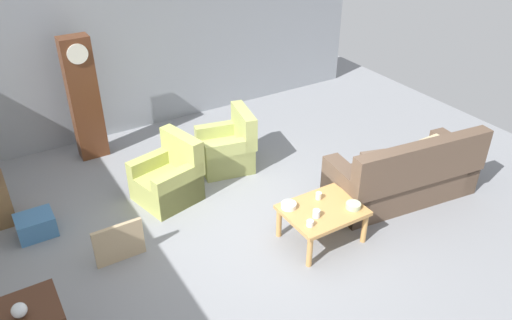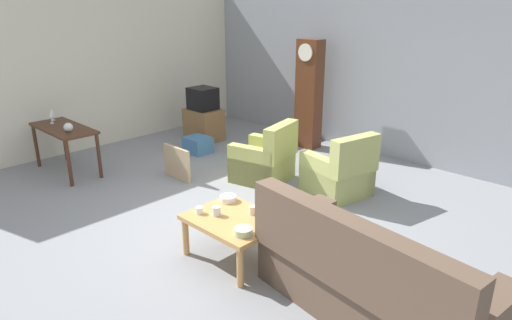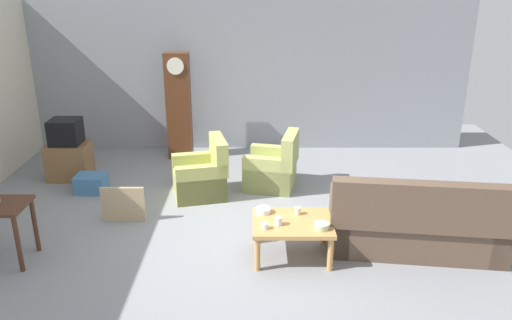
{
  "view_description": "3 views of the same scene",
  "coord_description": "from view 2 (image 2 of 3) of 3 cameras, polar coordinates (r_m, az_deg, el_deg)",
  "views": [
    {
      "loc": [
        -2.72,
        -4.45,
        4.16
      ],
      "look_at": [
        0.31,
        0.53,
        0.64
      ],
      "focal_mm": 35.14,
      "sensor_mm": 36.0,
      "label": 1
    },
    {
      "loc": [
        3.7,
        -3.53,
        2.62
      ],
      "look_at": [
        -0.25,
        0.52,
        0.61
      ],
      "focal_mm": 31.83,
      "sensor_mm": 36.0,
      "label": 2
    },
    {
      "loc": [
        0.13,
        -6.07,
        3.25
      ],
      "look_at": [
        0.16,
        0.56,
        0.82
      ],
      "focal_mm": 35.39,
      "sensor_mm": 36.0,
      "label": 3
    }
  ],
  "objects": [
    {
      "name": "ground_plane",
      "position": [
        5.75,
        -1.9,
        -7.62
      ],
      "size": [
        10.4,
        10.4,
        0.0
      ],
      "primitive_type": "plane",
      "color": "gray"
    },
    {
      "name": "garage_door_wall",
      "position": [
        8.1,
        17.03,
        11.47
      ],
      "size": [
        8.4,
        0.16,
        3.2
      ],
      "primitive_type": "cube",
      "color": "gray",
      "rests_on": "ground_plane"
    },
    {
      "name": "pegboard_wall_left",
      "position": [
        8.9,
        -19.49,
        10.83
      ],
      "size": [
        0.12,
        6.4,
        2.88
      ],
      "primitive_type": "cube",
      "color": "beige",
      "rests_on": "ground_plane"
    },
    {
      "name": "couch_floral",
      "position": [
        4.1,
        13.86,
        -14.73
      ],
      "size": [
        2.19,
        1.14,
        1.04
      ],
      "color": "brown",
      "rests_on": "ground_plane"
    },
    {
      "name": "armchair_olive_near",
      "position": [
        6.87,
        1.14,
        -0.16
      ],
      "size": [
        0.94,
        0.92,
        0.92
      ],
      "color": "tan",
      "rests_on": "ground_plane"
    },
    {
      "name": "armchair_olive_far",
      "position": [
        6.47,
        10.43,
        -1.78
      ],
      "size": [
        0.93,
        0.91,
        0.92
      ],
      "color": "tan",
      "rests_on": "ground_plane"
    },
    {
      "name": "coffee_table_wood",
      "position": [
        4.81,
        -2.75,
        -7.97
      ],
      "size": [
        0.96,
        0.76,
        0.47
      ],
      "color": "tan",
      "rests_on": "ground_plane"
    },
    {
      "name": "console_table_dark",
      "position": [
        7.71,
        -22.98,
        3.08
      ],
      "size": [
        1.3,
        0.56,
        0.75
      ],
      "color": "#472819",
      "rests_on": "ground_plane"
    },
    {
      "name": "grandfather_clock",
      "position": [
        8.37,
        6.67,
        8.18
      ],
      "size": [
        0.44,
        0.3,
        1.97
      ],
      "color": "#562D19",
      "rests_on": "ground_plane"
    },
    {
      "name": "tv_stand_cabinet",
      "position": [
        8.95,
        -6.58,
        4.44
      ],
      "size": [
        0.68,
        0.52,
        0.61
      ],
      "primitive_type": "cube",
      "color": "brown",
      "rests_on": "ground_plane"
    },
    {
      "name": "tv_crt",
      "position": [
        8.83,
        -6.7,
        7.68
      ],
      "size": [
        0.48,
        0.44,
        0.42
      ],
      "primitive_type": "cube",
      "color": "black",
      "rests_on": "tv_stand_cabinet"
    },
    {
      "name": "framed_picture_leaning",
      "position": [
        7.05,
        -9.92,
        -0.37
      ],
      "size": [
        0.6,
        0.05,
        0.51
      ],
      "primitive_type": "cube",
      "color": "tan",
      "rests_on": "ground_plane"
    },
    {
      "name": "storage_box_blue",
      "position": [
        8.26,
        -7.32,
        1.91
      ],
      "size": [
        0.46,
        0.38,
        0.28
      ],
      "primitive_type": "cube",
      "color": "teal",
      "rests_on": "ground_plane"
    },
    {
      "name": "glass_dome_cloche",
      "position": [
        7.36,
        -22.52,
        3.83
      ],
      "size": [
        0.14,
        0.14,
        0.14
      ],
      "primitive_type": "sphere",
      "color": "silver",
      "rests_on": "console_table_dark"
    },
    {
      "name": "cup_white_porcelain",
      "position": [
        4.88,
        -7.13,
        -6.29
      ],
      "size": [
        0.08,
        0.08,
        0.07
      ],
      "primitive_type": "cylinder",
      "color": "white",
      "rests_on": "coffee_table_wood"
    },
    {
      "name": "cup_blue_rimmed",
      "position": [
        4.82,
        -4.98,
        -6.4
      ],
      "size": [
        0.09,
        0.09,
        0.1
      ],
      "primitive_type": "cylinder",
      "color": "silver",
      "rests_on": "coffee_table_wood"
    },
    {
      "name": "cup_cream_tall",
      "position": [
        4.83,
        -0.45,
        -6.32
      ],
      "size": [
        0.08,
        0.08,
        0.09
      ],
      "primitive_type": "cylinder",
      "color": "beige",
      "rests_on": "coffee_table_wood"
    },
    {
      "name": "bowl_white_stacked",
      "position": [
        5.14,
        -3.53,
        -4.84
      ],
      "size": [
        0.19,
        0.19,
        0.07
      ],
      "primitive_type": "cylinder",
      "color": "white",
      "rests_on": "coffee_table_wood"
    },
    {
      "name": "bowl_shallow_green",
      "position": [
        4.44,
        -1.6,
        -8.95
      ],
      "size": [
        0.18,
        0.18,
        0.07
      ],
      "primitive_type": "cylinder",
      "color": "#B2C69E",
      "rests_on": "coffee_table_wood"
    },
    {
      "name": "wine_glass_tall",
      "position": [
        8.13,
        -24.26,
        5.44
      ],
      "size": [
        0.07,
        0.07,
        0.2
      ],
      "color": "silver",
      "rests_on": "console_table_dark"
    },
    {
      "name": "wine_glass_mid",
      "position": [
        7.92,
        -24.37,
        5.12
      ],
      "size": [
        0.06,
        0.06,
        0.21
      ],
      "color": "silver",
      "rests_on": "console_table_dark"
    }
  ]
}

